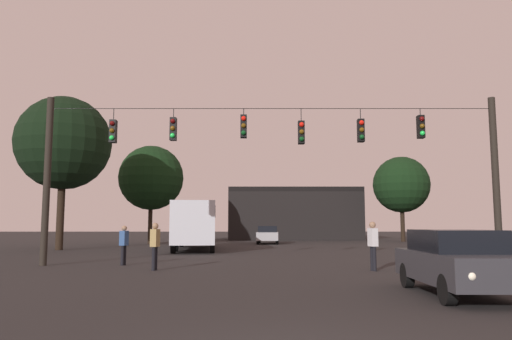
{
  "coord_description": "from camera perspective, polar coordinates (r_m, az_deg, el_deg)",
  "views": [
    {
      "loc": [
        -0.63,
        -6.0,
        1.65
      ],
      "look_at": [
        -0.73,
        14.12,
        3.91
      ],
      "focal_mm": 34.12,
      "sensor_mm": 36.0,
      "label": 1
    }
  ],
  "objects": [
    {
      "name": "tree_right_far",
      "position": [
        42.55,
        -11.9,
        -0.92
      ],
      "size": [
        5.51,
        5.51,
        8.38
      ],
      "color": "black",
      "rests_on": "ground"
    },
    {
      "name": "tree_behind_building",
      "position": [
        34.85,
        -21.35,
        2.92
      ],
      "size": [
        6.21,
        6.21,
        10.15
      ],
      "color": "black",
      "rests_on": "ground"
    },
    {
      "name": "pedestrian_crossing_left",
      "position": [
        18.13,
        13.82,
        -8.28
      ],
      "size": [
        0.33,
        0.41,
        1.75
      ],
      "color": "black",
      "rests_on": "ground"
    },
    {
      "name": "overhead_signal_span",
      "position": [
        19.96,
        1.98,
        1.05
      ],
      "size": [
        18.67,
        0.44,
        6.91
      ],
      "color": "black",
      "rests_on": "ground"
    },
    {
      "name": "pedestrian_crossing_center",
      "position": [
        18.19,
        -11.48,
        -8.42
      ],
      "size": [
        0.31,
        0.4,
        1.71
      ],
      "color": "black",
      "rests_on": "ground"
    },
    {
      "name": "pedestrian_crossing_right",
      "position": [
        20.76,
        -14.95,
        -8.25
      ],
      "size": [
        0.32,
        0.41,
        1.61
      ],
      "color": "black",
      "rests_on": "ground"
    },
    {
      "name": "car_near_right",
      "position": [
        12.56,
        22.81,
        -9.8
      ],
      "size": [
        1.88,
        4.37,
        1.52
      ],
      "color": "#2D2D33",
      "rests_on": "ground"
    },
    {
      "name": "city_bus",
      "position": [
        32.64,
        -6.83,
        -5.98
      ],
      "size": [
        3.5,
        11.18,
        3.0
      ],
      "color": "#B7BCC6",
      "rests_on": "ground"
    },
    {
      "name": "ground_plane",
      "position": [
        30.55,
        1.48,
        -9.5
      ],
      "size": [
        168.0,
        168.0,
        0.0
      ],
      "primitive_type": "plane",
      "color": "black",
      "rests_on": "ground"
    },
    {
      "name": "tree_left_silhouette",
      "position": [
        49.67,
        16.95,
        -1.65
      ],
      "size": [
        5.48,
        5.48,
        8.28
      ],
      "color": "black",
      "rests_on": "ground"
    },
    {
      "name": "car_far_left",
      "position": [
        42.06,
        1.67,
        -7.56
      ],
      "size": [
        2.02,
        4.41,
        1.52
      ],
      "color": "#99999E",
      "rests_on": "ground"
    },
    {
      "name": "corner_building",
      "position": [
        56.32,
        4.58,
        -5.22
      ],
      "size": [
        14.18,
        11.42,
        5.58
      ],
      "color": "black",
      "rests_on": "ground"
    }
  ]
}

